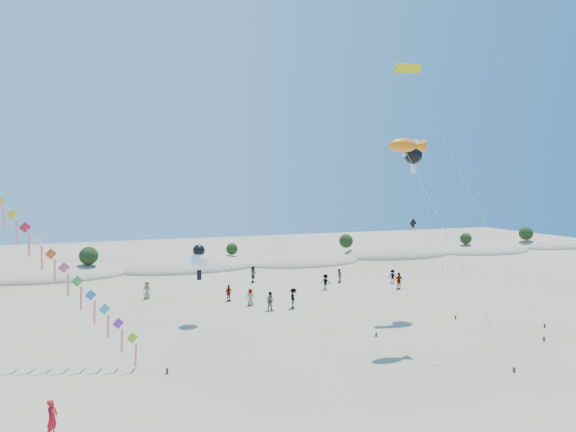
{
  "coord_description": "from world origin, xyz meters",
  "views": [
    {
      "loc": [
        -8.66,
        -18.53,
        11.15
      ],
      "look_at": [
        2.94,
        14.0,
        8.81
      ],
      "focal_mm": 30.0,
      "sensor_mm": 36.0,
      "label": 1
    }
  ],
  "objects": [
    {
      "name": "dune_ridge",
      "position": [
        1.06,
        45.14,
        0.11
      ],
      "size": [
        145.3,
        11.49,
        5.57
      ],
      "color": "tan",
      "rests_on": "ground"
    },
    {
      "name": "fish_kite",
      "position": [
        10.57,
        10.58,
        13.77
      ],
      "size": [
        4.13,
        8.05,
        14.29
      ],
      "color": "#3F2D1E",
      "rests_on": "ground"
    },
    {
      "name": "cartoon_kite_low",
      "position": [
        -2.55,
        19.78,
        5.12
      ],
      "size": [
        12.28,
        8.89,
        6.3
      ],
      "color": "#3F2D1E",
      "rests_on": "ground"
    },
    {
      "name": "cartoon_kite_high",
      "position": [
        15.51,
        17.07,
        13.75
      ],
      "size": [
        2.94,
        4.42,
        15.01
      ],
      "color": "#3F2D1E",
      "rests_on": "ground"
    },
    {
      "name": "parafoil_kite",
      "position": [
        15.9,
        18.37,
        20.85
      ],
      "size": [
        5.04,
        12.33,
        21.7
      ],
      "color": "#3F2D1E",
      "rests_on": "ground"
    },
    {
      "name": "dark_kite",
      "position": [
        20.83,
        19.86,
        5.12
      ],
      "size": [
        2.61,
        14.9,
        7.55
      ],
      "color": "#3F2D1E",
      "rests_on": "ground"
    },
    {
      "name": "flyer_foreground",
      "position": [
        -11.56,
        4.26,
        0.84
      ],
      "size": [
        0.62,
        0.72,
        1.67
      ],
      "primitive_type": "imported",
      "rotation": [
        0.0,
        0.0,
        1.15
      ],
      "color": "red",
      "rests_on": "ground"
    },
    {
      "name": "beachgoers",
      "position": [
        8.14,
        26.68,
        0.83
      ],
      "size": [
        27.28,
        13.63,
        1.8
      ],
      "color": "slate",
      "rests_on": "ground"
    }
  ]
}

